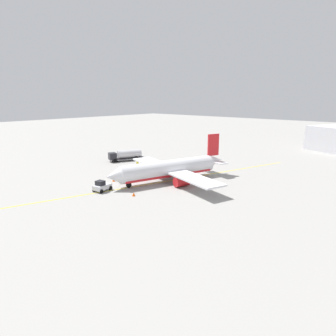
{
  "coord_description": "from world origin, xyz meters",
  "views": [
    {
      "loc": [
        48.59,
        43.23,
        18.36
      ],
      "look_at": [
        0.0,
        0.0,
        3.0
      ],
      "focal_mm": 32.3,
      "sensor_mm": 36.0,
      "label": 1
    }
  ],
  "objects_px": {
    "airplane": "(170,169)",
    "refueling_worker": "(138,164)",
    "pushback_tug": "(102,186)",
    "safety_cone_wingtip": "(114,180)",
    "safety_cone_nose": "(134,194)",
    "fuel_tanker": "(126,155)"
  },
  "relations": [
    {
      "from": "airplane",
      "to": "refueling_worker",
      "type": "relative_size",
      "value": 18.24
    },
    {
      "from": "pushback_tug",
      "to": "safety_cone_wingtip",
      "type": "height_order",
      "value": "pushback_tug"
    },
    {
      "from": "pushback_tug",
      "to": "safety_cone_nose",
      "type": "bearing_deg",
      "value": 106.22
    },
    {
      "from": "safety_cone_wingtip",
      "to": "fuel_tanker",
      "type": "bearing_deg",
      "value": -137.69
    },
    {
      "from": "fuel_tanker",
      "to": "pushback_tug",
      "type": "xyz_separation_m",
      "value": [
        22.54,
        18.92,
        -0.72
      ]
    },
    {
      "from": "refueling_worker",
      "to": "airplane",
      "type": "bearing_deg",
      "value": 73.36
    },
    {
      "from": "pushback_tug",
      "to": "fuel_tanker",
      "type": "bearing_deg",
      "value": -140.0
    },
    {
      "from": "safety_cone_nose",
      "to": "refueling_worker",
      "type": "bearing_deg",
      "value": -134.43
    },
    {
      "from": "airplane",
      "to": "pushback_tug",
      "type": "height_order",
      "value": "airplane"
    },
    {
      "from": "pushback_tug",
      "to": "safety_cone_wingtip",
      "type": "relative_size",
      "value": 5.22
    },
    {
      "from": "fuel_tanker",
      "to": "safety_cone_wingtip",
      "type": "bearing_deg",
      "value": 42.31
    },
    {
      "from": "fuel_tanker",
      "to": "refueling_worker",
      "type": "bearing_deg",
      "value": 69.29
    },
    {
      "from": "airplane",
      "to": "fuel_tanker",
      "type": "bearing_deg",
      "value": -108.09
    },
    {
      "from": "refueling_worker",
      "to": "safety_cone_nose",
      "type": "xyz_separation_m",
      "value": [
        17.29,
        17.63,
        -0.47
      ]
    },
    {
      "from": "airplane",
      "to": "safety_cone_nose",
      "type": "distance_m",
      "value": 12.96
    },
    {
      "from": "refueling_worker",
      "to": "safety_cone_wingtip",
      "type": "xyz_separation_m",
      "value": [
        13.42,
        6.7,
        -0.45
      ]
    },
    {
      "from": "fuel_tanker",
      "to": "safety_cone_nose",
      "type": "distance_m",
      "value": 33.15
    },
    {
      "from": "pushback_tug",
      "to": "refueling_worker",
      "type": "height_order",
      "value": "pushback_tug"
    },
    {
      "from": "airplane",
      "to": "pushback_tug",
      "type": "bearing_deg",
      "value": -19.46
    },
    {
      "from": "airplane",
      "to": "safety_cone_nose",
      "type": "height_order",
      "value": "airplane"
    },
    {
      "from": "refueling_worker",
      "to": "safety_cone_wingtip",
      "type": "bearing_deg",
      "value": 26.53
    },
    {
      "from": "pushback_tug",
      "to": "safety_cone_nose",
      "type": "height_order",
      "value": "pushback_tug"
    }
  ]
}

